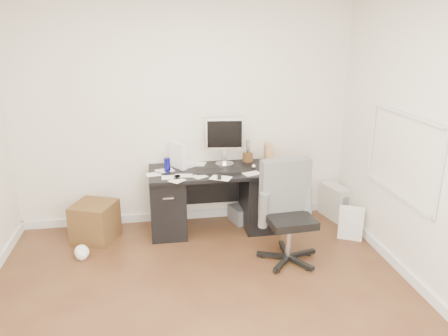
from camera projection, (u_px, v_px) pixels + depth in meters
The scene contains 18 objects.
ground at pixel (207, 316), 3.70m from camera, with size 4.00×4.00×0.00m, color #472317.
room_shell at pixel (208, 123), 3.22m from camera, with size 4.02×4.02×2.71m.
desk at pixel (214, 198), 5.17m from camera, with size 1.50×0.70×0.75m.
loose_papers at pixel (198, 172), 4.98m from camera, with size 1.10×0.60×0.00m, color white, non-canonical shape.
lcd_monitor at pixel (225, 141), 5.14m from camera, with size 0.46×0.26×0.58m, color silver, non-canonical shape.
keyboard at pixel (218, 171), 4.96m from camera, with size 0.50×0.17×0.03m, color black.
computer_mouse at pixel (254, 167), 5.08m from camera, with size 0.06×0.06×0.06m, color silver.
travel_mug at pixel (167, 165), 4.98m from camera, with size 0.07×0.07×0.16m, color #171596.
white_binder at pixel (177, 155), 5.09m from camera, with size 0.12×0.26×0.30m, color white.
magazine_file at pixel (268, 154), 5.22m from camera, with size 0.11×0.21×0.25m, color #AD7E53.
pen_cup at pixel (248, 151), 5.31m from camera, with size 0.11×0.11×0.27m, color brown, non-canonical shape.
yellow_book at pixel (274, 168), 5.06m from camera, with size 0.15×0.20×0.03m, color yellow.
paper_remote at pixel (221, 177), 4.78m from camera, with size 0.22×0.18×0.02m, color white, non-canonical shape.
office_chair at pixel (290, 214), 4.41m from camera, with size 0.60×0.60×1.05m, color #525452, non-canonical shape.
pc_tower at pixel (335, 202), 5.55m from camera, with size 0.19×0.42×0.42m, color #B2ADA1.
shopping_bag at pixel (351, 223), 5.00m from camera, with size 0.27×0.19×0.37m, color silver.
wicker_basket at pixel (95, 221), 4.97m from camera, with size 0.43×0.43×0.43m, color #483215.
desk_printer at pixel (245, 213), 5.48m from camera, with size 0.34×0.28×0.20m, color slate.
Camera 1 is at (-0.35, -3.11, 2.34)m, focal length 35.00 mm.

